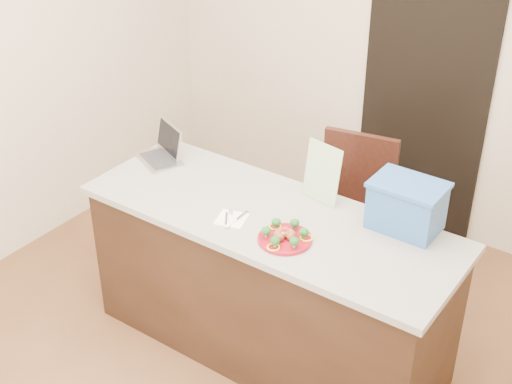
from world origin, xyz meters
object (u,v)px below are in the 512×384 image
Objects in this scene: island at (269,283)px; laptop at (164,149)px; plate at (285,239)px; napkin at (232,219)px; yogurt_bottle at (284,235)px; chair at (348,206)px; blue_box at (407,205)px.

laptop reaches higher than island.
plate is 0.33m from napkin.
laptop is (-0.74, 0.31, 0.05)m from napkin.
chair is (-0.13, 0.94, -0.35)m from yogurt_bottle.
laptop reaches higher than yogurt_bottle.
blue_box is (0.43, 0.45, 0.12)m from plate.
laptop reaches higher than plate.
yogurt_bottle is at bearing -39.51° from island.
island is 0.53m from plate.
yogurt_bottle is 0.06× the size of chair.
plate is 0.63m from blue_box.
chair is at bearing 78.13° from napkin.
chair is at bearing 98.16° from plate.
island is 0.79m from chair.
yogurt_bottle is 0.64m from blue_box.
laptop is 0.33× the size of chair.
blue_box reaches higher than plate.
plate is 1.12m from laptop.
island is at bearing 140.49° from yogurt_bottle.
laptop is 1.52m from blue_box.
plate is at bearing -0.40° from napkin.
chair is at bearing 97.69° from yogurt_bottle.
chair reaches higher than island.
napkin is 0.32m from yogurt_bottle.
plate reaches higher than napkin.
yogurt_bottle is (0.32, -0.00, 0.02)m from napkin.
yogurt_bottle is 0.19× the size of laptop.
plate is (0.20, -0.16, 0.47)m from island.
blue_box is (1.51, 0.13, 0.08)m from laptop.
laptop is 1.19m from chair.
chair is at bearing 139.45° from blue_box.
blue_box is at bearing 45.99° from plate.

